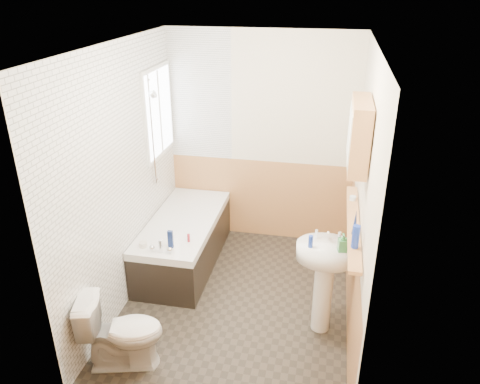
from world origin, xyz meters
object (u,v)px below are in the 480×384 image
(toilet, at_px, (122,332))
(pine_shelf, at_px, (353,224))
(medicine_cabinet, at_px, (359,135))
(sink, at_px, (325,270))
(bathtub, at_px, (184,240))

(toilet, xyz_separation_m, pine_shelf, (1.80, 0.82, 0.77))
(medicine_cabinet, bearing_deg, toilet, -153.01)
(sink, relative_size, pine_shelf, 0.68)
(toilet, distance_m, pine_shelf, 2.12)
(sink, bearing_deg, bathtub, 139.24)
(bathtub, bearing_deg, toilet, -91.09)
(bathtub, xyz_separation_m, pine_shelf, (1.77, -0.77, 0.81))
(medicine_cabinet, bearing_deg, bathtub, 158.74)
(toilet, bearing_deg, sink, -78.75)
(pine_shelf, relative_size, medicine_cabinet, 2.44)
(bathtub, bearing_deg, medicine_cabinet, -21.26)
(bathtub, height_order, medicine_cabinet, medicine_cabinet)
(toilet, bearing_deg, bathtub, -15.57)
(sink, xyz_separation_m, medicine_cabinet, (0.17, 0.13, 1.21))
(toilet, height_order, sink, sink)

